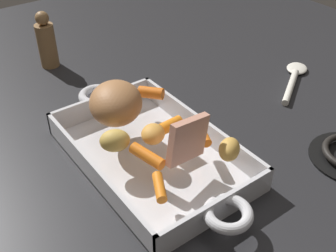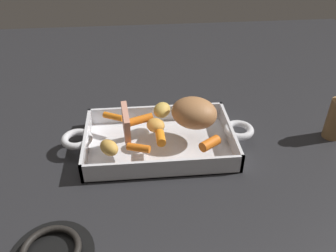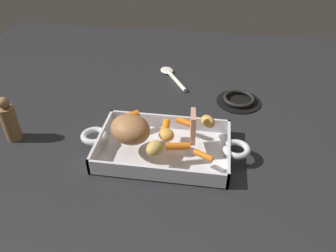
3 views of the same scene
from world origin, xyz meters
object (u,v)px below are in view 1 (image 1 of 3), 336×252
(roast_slice_outer, at_px, (188,140))
(pork_roast, at_px, (116,103))
(roasting_dish, at_px, (151,153))
(baby_carrot_northeast, at_px, (151,93))
(pepper_mill, at_px, (45,42))
(potato_golden_small, at_px, (229,149))
(potato_corner, at_px, (152,134))
(baby_carrot_southwest, at_px, (170,124))
(serving_spoon, at_px, (294,77))
(potato_golden_large, at_px, (115,141))
(baby_carrot_northwest, at_px, (202,134))
(baby_carrot_southeast, at_px, (159,187))
(baby_carrot_long, at_px, (147,156))

(roast_slice_outer, bearing_deg, pork_roast, 12.39)
(roasting_dish, bearing_deg, roast_slice_outer, -165.39)
(baby_carrot_northeast, bearing_deg, pepper_mill, 13.21)
(roasting_dish, distance_m, potato_golden_small, 0.15)
(roast_slice_outer, bearing_deg, potato_corner, 17.95)
(roasting_dish, distance_m, baby_carrot_southwest, 0.06)
(roast_slice_outer, xyz_separation_m, serving_spoon, (0.12, -0.43, -0.08))
(potato_golden_small, distance_m, potato_golden_large, 0.19)
(baby_carrot_northwest, height_order, baby_carrot_southeast, baby_carrot_northwest)
(baby_carrot_southwest, distance_m, pepper_mill, 0.46)
(potato_golden_small, relative_size, pepper_mill, 0.35)
(baby_carrot_long, bearing_deg, serving_spoon, -80.16)
(roasting_dish, relative_size, potato_golden_large, 9.23)
(pork_roast, distance_m, serving_spoon, 0.47)
(roast_slice_outer, xyz_separation_m, baby_carrot_southeast, (-0.04, 0.08, -0.03))
(baby_carrot_northwest, bearing_deg, serving_spoon, -76.19)
(pork_roast, height_order, potato_corner, pork_roast)
(roast_slice_outer, height_order, baby_carrot_southeast, roast_slice_outer)
(baby_carrot_southwest, xyz_separation_m, potato_golden_small, (-0.12, -0.03, 0.01))
(serving_spoon, bearing_deg, baby_carrot_southeast, 165.63)
(potato_golden_large, height_order, pepper_mill, pepper_mill)
(baby_carrot_long, bearing_deg, roasting_dish, -39.48)
(baby_carrot_southeast, distance_m, potato_corner, 0.12)
(baby_carrot_northwest, bearing_deg, potato_corner, 60.54)
(baby_carrot_northwest, bearing_deg, pepper_mill, 8.75)
(baby_carrot_northwest, distance_m, potato_golden_small, 0.07)
(roast_slice_outer, distance_m, baby_carrot_long, 0.07)
(potato_corner, bearing_deg, baby_carrot_northeast, -33.70)
(baby_carrot_long, xyz_separation_m, serving_spoon, (0.08, -0.49, -0.05))
(baby_carrot_long, xyz_separation_m, baby_carrot_northeast, (0.16, -0.12, 0.00))
(roasting_dish, relative_size, serving_spoon, 2.51)
(baby_carrot_southwest, distance_m, baby_carrot_northeast, 0.11)
(baby_carrot_northwest, relative_size, baby_carrot_long, 0.83)
(potato_corner, xyz_separation_m, pepper_mill, (0.47, 0.00, -0.00))
(pepper_mill, bearing_deg, roast_slice_outer, -177.52)
(baby_carrot_southwest, relative_size, potato_corner, 0.93)
(baby_carrot_long, bearing_deg, baby_carrot_northeast, -36.30)
(serving_spoon, bearing_deg, pork_roast, 142.72)
(roasting_dish, relative_size, roast_slice_outer, 6.23)
(baby_carrot_southeast, xyz_separation_m, potato_golden_small, (-0.00, -0.14, 0.01))
(baby_carrot_northwest, height_order, serving_spoon, baby_carrot_northwest)
(pork_roast, distance_m, baby_carrot_northeast, 0.10)
(baby_carrot_long, xyz_separation_m, potato_corner, (0.04, -0.04, 0.01))
(baby_carrot_northwest, distance_m, potato_golden_large, 0.16)
(baby_carrot_northeast, distance_m, potato_corner, 0.15)
(baby_carrot_southwest, distance_m, baby_carrot_northwest, 0.06)
(pork_roast, bearing_deg, potato_corner, -171.80)
(baby_carrot_long, bearing_deg, roast_slice_outer, -120.22)
(potato_golden_large, relative_size, pepper_mill, 0.37)
(baby_carrot_long, height_order, baby_carrot_southeast, baby_carrot_long)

